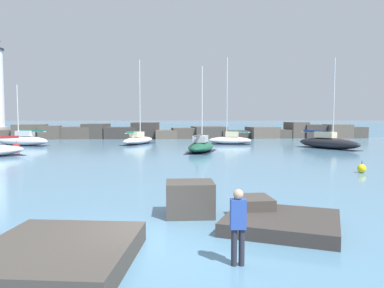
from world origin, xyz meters
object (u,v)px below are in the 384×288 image
object	(u,v)px
mooring_buoy_orange_near	(16,146)
sailboat_moored_1	(201,146)
sailboat_moored_0	(230,139)
mooring_buoy_far_side	(362,168)
person_on_rocks	(238,223)
sailboat_moored_6	(23,140)
sailboat_moored_2	(328,142)
sailboat_moored_5	(138,139)

from	to	relation	value
mooring_buoy_orange_near	sailboat_moored_1	bearing A→B (deg)	-10.92
sailboat_moored_1	sailboat_moored_0	bearing A→B (deg)	66.15
mooring_buoy_far_side	person_on_rocks	size ratio (longest dim) A/B	0.41
sailboat_moored_1	sailboat_moored_6	xyz separation A→B (m)	(-20.70, 8.86, 0.07)
sailboat_moored_2	sailboat_moored_6	distance (m)	35.24
sailboat_moored_2	sailboat_moored_6	world-z (taller)	sailboat_moored_2
person_on_rocks	sailboat_moored_0	bearing A→B (deg)	81.55
person_on_rocks	sailboat_moored_2	bearing A→B (deg)	63.88
sailboat_moored_2	mooring_buoy_orange_near	distance (m)	33.40
sailboat_moored_0	mooring_buoy_orange_near	world-z (taller)	sailboat_moored_0
sailboat_moored_5	sailboat_moored_0	bearing A→B (deg)	-3.57
mooring_buoy_orange_near	sailboat_moored_6	bearing A→B (deg)	104.85
sailboat_moored_0	sailboat_moored_1	bearing A→B (deg)	-113.85
sailboat_moored_0	mooring_buoy_orange_near	xyz separation A→B (m)	(-23.78, -6.30, -0.27)
sailboat_moored_0	person_on_rocks	size ratio (longest dim) A/B	5.92
sailboat_moored_2	mooring_buoy_far_side	world-z (taller)	sailboat_moored_2
sailboat_moored_0	sailboat_moored_1	xyz separation A→B (m)	(-4.44, -10.03, -0.02)
sailboat_moored_0	mooring_buoy_far_side	size ratio (longest dim) A/B	14.59
sailboat_moored_1	mooring_buoy_orange_near	size ratio (longest dim) A/B	9.50
sailboat_moored_1	mooring_buoy_far_side	xyz separation A→B (m)	(8.99, -14.12, -0.33)
sailboat_moored_2	person_on_rocks	xyz separation A→B (m)	(-15.28, -31.16, 0.33)
sailboat_moored_1	sailboat_moored_5	bearing A→B (deg)	123.64
sailboat_moored_0	mooring_buoy_far_side	xyz separation A→B (m)	(4.56, -24.15, -0.34)
sailboat_moored_1	sailboat_moored_2	xyz separation A→B (m)	(14.05, 3.03, 0.10)
sailboat_moored_1	sailboat_moored_6	world-z (taller)	sailboat_moored_1
sailboat_moored_2	mooring_buoy_orange_near	xyz separation A→B (m)	(-33.39, 0.70, -0.36)
sailboat_moored_0	mooring_buoy_orange_near	bearing A→B (deg)	-165.16
sailboat_moored_1	sailboat_moored_6	bearing A→B (deg)	156.83
mooring_buoy_far_side	person_on_rocks	xyz separation A→B (m)	(-10.22, -14.02, 0.76)
sailboat_moored_5	person_on_rocks	size ratio (longest dim) A/B	5.81
sailboat_moored_2	sailboat_moored_6	xyz separation A→B (m)	(-34.75, 5.83, -0.03)
sailboat_moored_6	mooring_buoy_far_side	xyz separation A→B (m)	(29.70, -22.98, -0.40)
sailboat_moored_2	sailboat_moored_5	xyz separation A→B (m)	(-21.20, 7.73, -0.10)
sailboat_moored_1	person_on_rocks	distance (m)	28.16
sailboat_moored_5	mooring_buoy_orange_near	size ratio (longest dim) A/B	11.95
sailboat_moored_6	person_on_rocks	size ratio (longest dim) A/B	3.98
person_on_rocks	sailboat_moored_1	bearing A→B (deg)	87.49
sailboat_moored_6	person_on_rocks	xyz separation A→B (m)	(19.47, -37.00, 0.36)
sailboat_moored_0	sailboat_moored_5	bearing A→B (deg)	176.43
sailboat_moored_5	mooring_buoy_far_side	bearing A→B (deg)	-57.01
sailboat_moored_1	mooring_buoy_far_side	distance (m)	16.74
sailboat_moored_0	sailboat_moored_2	size ratio (longest dim) A/B	1.11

